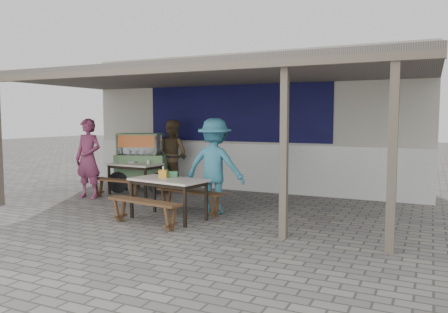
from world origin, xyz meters
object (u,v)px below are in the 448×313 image
at_px(patron_wall_side, 172,155).
at_px(condiment_jar, 148,162).
at_px(table_left, 135,167).
at_px(patron_street_side, 88,159).
at_px(donation_box, 173,174).
at_px(bench_left_street, 115,184).
at_px(bench_right_wall, 190,196).
at_px(tissue_box, 163,174).
at_px(bench_right_street, 144,207).
at_px(bench_left_wall, 153,177).
at_px(vendor_cart, 141,160).
at_px(condiment_bowl, 133,162).
at_px(table_right, 168,183).
at_px(patron_right_table, 215,166).

xyz_separation_m(patron_wall_side, condiment_jar, (-0.15, -0.86, -0.11)).
height_order(table_left, patron_wall_side, patron_wall_side).
distance_m(patron_street_side, donation_box, 2.92).
xyz_separation_m(table_left, bench_left_street, (-0.04, -0.69, -0.34)).
distance_m(table_left, bench_right_wall, 2.66).
height_order(bench_right_wall, tissue_box, tissue_box).
height_order(table_left, bench_right_street, table_left).
distance_m(bench_left_wall, bench_right_wall, 3.02).
height_order(vendor_cart, patron_wall_side, patron_wall_side).
bearing_deg(vendor_cart, condiment_jar, -50.43).
distance_m(bench_left_street, condiment_jar, 1.01).
bearing_deg(bench_right_street, bench_left_street, 148.17).
distance_m(vendor_cart, patron_street_side, 1.42).
relative_size(patron_street_side, patron_wall_side, 1.02).
height_order(bench_left_street, patron_wall_side, patron_wall_side).
bearing_deg(table_left, tissue_box, -38.96).
bearing_deg(bench_right_street, condiment_bowl, 139.40).
bearing_deg(bench_right_street, condiment_jar, 132.88).
bearing_deg(bench_left_street, condiment_jar, 71.16).
bearing_deg(vendor_cart, table_right, -61.61).
bearing_deg(condiment_jar, table_right, -47.57).
height_order(bench_right_street, donation_box, donation_box).
xyz_separation_m(bench_left_street, patron_right_table, (2.74, -0.38, 0.59)).
relative_size(table_right, bench_right_street, 0.98).
distance_m(bench_left_street, table_right, 2.57).
distance_m(bench_right_wall, condiment_jar, 2.51).
relative_size(vendor_cart, patron_wall_side, 0.96).
height_order(table_right, donation_box, donation_box).
height_order(bench_right_wall, condiment_bowl, condiment_bowl).
height_order(bench_right_street, patron_street_side, patron_street_side).
bearing_deg(donation_box, condiment_jar, 135.29).
xyz_separation_m(table_left, patron_right_table, (2.70, -1.07, 0.25)).
xyz_separation_m(donation_box, condiment_bowl, (-2.27, 1.76, -0.03)).
distance_m(bench_left_wall, patron_street_side, 1.82).
xyz_separation_m(bench_left_street, condiment_jar, (0.34, 0.83, 0.46)).
bearing_deg(patron_right_table, table_left, -27.40).
height_order(tissue_box, donation_box, tissue_box).
bearing_deg(condiment_jar, patron_street_side, -132.55).
distance_m(bench_left_wall, patron_wall_side, 0.76).
bearing_deg(condiment_jar, condiment_bowl, -168.76).
height_order(patron_right_table, condiment_jar, patron_right_table).
relative_size(patron_wall_side, condiment_jar, 22.67).
bearing_deg(condiment_jar, tissue_box, -48.93).
height_order(bench_right_street, condiment_jar, condiment_jar).
bearing_deg(bench_right_wall, bench_right_street, -90.00).
distance_m(bench_left_street, bench_right_wall, 2.41).
bearing_deg(condiment_jar, patron_right_table, -26.65).
xyz_separation_m(table_left, bench_right_wall, (2.29, -1.32, -0.33)).
xyz_separation_m(bench_left_wall, table_right, (2.15, -2.62, 0.34)).
bearing_deg(bench_right_street, tissue_box, 103.81).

